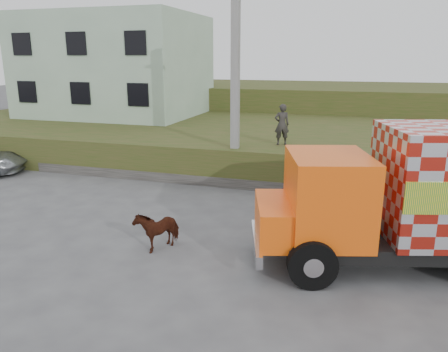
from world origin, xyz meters
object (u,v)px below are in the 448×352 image
(cow, at_px, (158,228))
(pedestrian, at_px, (282,124))
(utility_pole, at_px, (235,82))
(cargo_truck, at_px, (437,196))

(cow, distance_m, pedestrian, 8.16)
(pedestrian, bearing_deg, cow, 54.44)
(utility_pole, xyz_separation_m, pedestrian, (1.64, 1.23, -1.74))
(utility_pole, height_order, cargo_truck, utility_pole)
(cargo_truck, distance_m, cow, 7.08)
(pedestrian, bearing_deg, cargo_truck, 105.20)
(utility_pole, distance_m, cargo_truck, 8.83)
(cargo_truck, bearing_deg, pedestrian, 110.24)
(cargo_truck, relative_size, pedestrian, 4.84)
(utility_pole, height_order, cow, utility_pole)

